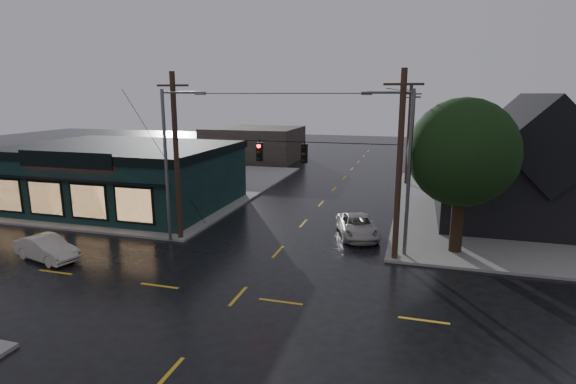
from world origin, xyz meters
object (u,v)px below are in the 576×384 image
(utility_pole_ne, at_px, (394,260))
(sedan_cream, at_px, (47,248))
(corner_tree, at_px, (463,153))
(suv_silver, at_px, (357,226))
(utility_pole_nw, at_px, (181,239))

(utility_pole_ne, height_order, sedan_cream, utility_pole_ne)
(corner_tree, xyz_separation_m, suv_silver, (-5.74, 1.59, -5.06))
(corner_tree, bearing_deg, utility_pole_ne, -147.37)
(utility_pole_nw, bearing_deg, sedan_cream, -135.15)
(utility_pole_nw, xyz_separation_m, utility_pole_ne, (13.00, 0.00, 0.00))
(corner_tree, relative_size, utility_pole_nw, 0.85)
(utility_pole_nw, relative_size, utility_pole_ne, 1.00)
(utility_pole_ne, relative_size, sedan_cream, 2.52)
(sedan_cream, bearing_deg, suv_silver, -45.84)
(corner_tree, xyz_separation_m, sedan_cream, (-21.45, -7.26, -5.07))
(utility_pole_nw, height_order, utility_pole_ne, same)
(utility_pole_nw, bearing_deg, suv_silver, 19.23)
(utility_pole_nw, xyz_separation_m, suv_silver, (10.50, 3.66, 0.67))
(corner_tree, bearing_deg, suv_silver, 164.55)
(utility_pole_ne, xyz_separation_m, suv_silver, (-2.50, 3.66, 0.67))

